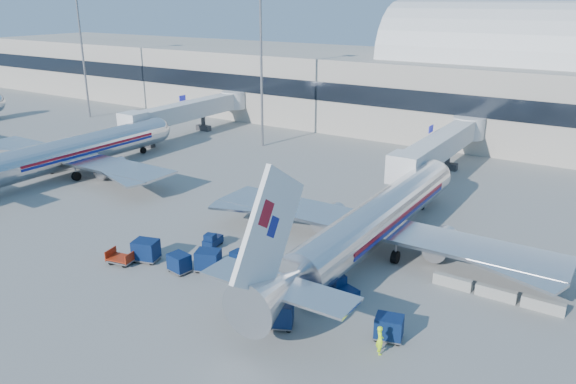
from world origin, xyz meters
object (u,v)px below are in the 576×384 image
Objects in this scene: tug_lead at (242,263)px; cart_open_red at (121,259)px; cart_solo_near at (278,314)px; ramp_worker at (380,340)px; jetbridge_near at (444,144)px; tug_right at (341,289)px; mast_west at (261,46)px; cart_train_b at (179,263)px; jetbridge_mid at (194,110)px; cart_train_a at (208,260)px; barrier_mid at (496,293)px; mast_far_west at (81,36)px; cart_solo_far at (389,327)px; barrier_near at (452,282)px; barrier_far at (543,306)px; tug_left at (212,240)px; airliner_main at (374,221)px; cart_train_c at (146,250)px; airliner_mid at (67,153)px.

tug_lead is 10.48m from cart_open_red.
ramp_worker is at bearing -18.78° from cart_solo_near.
jetbridge_near reaches higher than tug_right.
mast_west reaches higher than cart_train_b.
cart_train_a is (34.57, -37.02, -2.97)m from jetbridge_mid.
barrier_mid is 16.73m from cart_solo_near.
mast_far_west is at bearing 127.23° from cart_train_a.
cart_solo_far is (36.64, -37.31, -13.90)m from mast_west.
mast_far_west reaches higher than barrier_near.
barrier_far is 1.32× the size of tug_left.
cart_open_red is (-28.21, -11.24, -0.03)m from barrier_mid.
ramp_worker is at bearing -31.56° from cart_train_a.
barrier_mid is 1.24× the size of cart_open_red.
ramp_worker is (9.17, -39.90, -2.95)m from jetbridge_near.
barrier_near is at bearing 13.40° from cart_open_red.
mast_far_west is 7.53× the size of barrier_near.
jetbridge_near is 42.00m from jetbridge_mid.
tug_left is at bearing -29.47° from mast_far_west.
cart_solo_near is (7.12, -5.28, 0.24)m from tug_lead.
cart_open_red is at bearing -140.88° from airliner_main.
barrier_far is 31.64m from cart_train_c.
barrier_mid is 30.36m from cart_open_red.
jetbridge_mid is at bearing 11.74° from ramp_worker.
barrier_far is at bearing 8.74° from cart_open_red.
mast_far_west reaches higher than airliner_mid.
barrier_near is 1.19× the size of cart_train_c.
barrier_far is 1.15× the size of cart_solo_near.
barrier_near is at bearing -36.38° from mast_west.
barrier_far is at bearing 0.00° from barrier_near.
cart_train_b is at bearing 5.78° from cart_open_red.
cart_solo_far is (5.14, -3.05, 0.13)m from tug_right.
airliner_main is at bearing 119.36° from tug_right.
airliner_mid reaches higher than cart_solo_far.
barrier_near is (10.40, -28.81, -3.48)m from jetbridge_near.
airliner_main reaches higher than cart_train_a.
cart_solo_near is (15.20, -2.33, -0.01)m from cart_train_c.
jetbridge_near is at bearing 120.55° from barrier_far.
airliner_mid is 32.73m from cart_train_b.
mast_far_west reaches higher than cart_train_a.
ramp_worker is (36.77, -39.09, -13.81)m from mast_west.
mast_west reaches higher than airliner_main.
mast_far_west is 1.00× the size of mast_west.
tug_left is 19.89m from cart_solo_far.
cart_train_c is 1.28× the size of ramp_worker.
jetbridge_near is 10.94× the size of cart_train_c.
tug_right is 13.63m from cart_train_b.
jetbridge_mid is 12.14× the size of tug_left.
barrier_far is (44.60, -28.00, -14.34)m from mast_west.
mast_far_west is (-28.00, 25.49, 11.87)m from airliner_mid.
jetbridge_mid is at bearing 149.36° from airliner_main.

